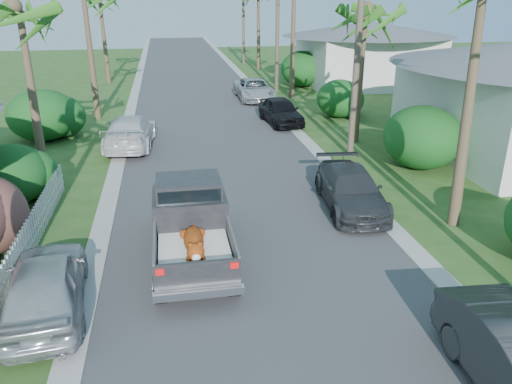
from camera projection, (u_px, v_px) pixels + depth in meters
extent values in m
cube|color=#38383A|center=(201.00, 104.00, 31.82)|extent=(8.00, 100.00, 0.02)
cube|color=#A5A39E|center=(132.00, 106.00, 31.11)|extent=(0.60, 100.00, 0.06)
cube|color=#A5A39E|center=(267.00, 101.00, 32.52)|extent=(0.60, 100.00, 0.06)
cylinder|color=black|center=(160.00, 287.00, 11.37)|extent=(0.28, 0.76, 0.76)
cylinder|color=black|center=(234.00, 280.00, 11.65)|extent=(0.28, 0.76, 0.76)
cylinder|color=black|center=(160.00, 226.00, 14.34)|extent=(0.28, 0.76, 0.76)
cylinder|color=black|center=(219.00, 221.00, 14.62)|extent=(0.28, 0.76, 0.76)
cube|color=slate|center=(195.00, 260.00, 12.02)|extent=(1.90, 2.40, 0.24)
cube|color=slate|center=(155.00, 250.00, 11.72)|extent=(0.06, 2.40, 0.55)
cube|color=slate|center=(232.00, 243.00, 12.02)|extent=(0.06, 2.40, 0.55)
cube|color=black|center=(198.00, 272.00, 10.81)|extent=(1.92, 0.08, 0.52)
cube|color=silver|center=(199.00, 293.00, 10.83)|extent=(1.98, 0.18, 0.18)
cube|color=red|center=(160.00, 272.00, 10.59)|extent=(0.18, 0.05, 0.14)
cube|color=red|center=(234.00, 265.00, 10.85)|extent=(0.18, 0.05, 0.14)
cube|color=black|center=(190.00, 213.00, 13.54)|extent=(1.94, 1.65, 1.10)
cube|color=black|center=(188.00, 188.00, 13.27)|extent=(1.70, 1.35, 0.55)
cube|color=black|center=(190.00, 199.00, 12.67)|extent=(1.60, 0.05, 0.45)
cube|color=black|center=(188.00, 201.00, 14.74)|extent=(1.94, 1.20, 0.80)
cube|color=white|center=(195.00, 253.00, 11.94)|extent=(1.70, 2.10, 0.16)
ellipsoid|color=#FF5D15|center=(194.00, 240.00, 11.92)|extent=(0.48, 1.25, 0.43)
sphere|color=#FF5D15|center=(196.00, 252.00, 11.21)|extent=(0.40, 0.40, 0.40)
ellipsoid|color=white|center=(194.00, 244.00, 11.96)|extent=(0.32, 0.86, 0.18)
imported|color=#303236|center=(351.00, 190.00, 16.27)|extent=(2.20, 4.53, 1.27)
imported|color=black|center=(281.00, 111.00, 26.74)|extent=(1.99, 4.19, 1.38)
imported|color=silver|center=(254.00, 90.00, 32.78)|extent=(2.27, 4.84, 1.34)
imported|color=#ADB0B4|center=(45.00, 285.00, 10.88)|extent=(2.07, 4.23, 1.39)
imported|color=silver|center=(130.00, 132.00, 22.69)|extent=(2.41, 5.13, 1.45)
cone|color=brown|center=(33.00, 99.00, 17.68)|extent=(0.36, 0.61, 6.21)
cone|color=brown|center=(89.00, 45.00, 26.61)|extent=(0.36, 0.36, 8.00)
cone|color=brown|center=(104.00, 40.00, 37.77)|extent=(0.36, 0.75, 6.51)
cone|color=brown|center=(469.00, 101.00, 14.11)|extent=(0.36, 0.73, 7.51)
cone|color=brown|center=(360.00, 78.00, 22.66)|extent=(0.36, 0.54, 6.01)
cone|color=brown|center=(293.00, 34.00, 32.23)|extent=(0.36, 0.36, 8.20)
cone|color=brown|center=(258.00, 30.00, 45.33)|extent=(0.36, 0.63, 6.81)
ellipsoid|color=#164E20|center=(10.00, 175.00, 16.54)|extent=(2.40, 2.64, 2.00)
ellipsoid|color=#164E20|center=(42.00, 115.00, 23.67)|extent=(3.20, 3.52, 2.40)
ellipsoid|color=#164E20|center=(422.00, 137.00, 19.86)|extent=(3.00, 3.30, 2.50)
ellipsoid|color=#164E20|center=(340.00, 99.00, 28.10)|extent=(2.60, 2.86, 2.10)
ellipsoid|color=#164E20|center=(302.00, 69.00, 37.22)|extent=(3.20, 3.52, 2.60)
cube|color=white|center=(24.00, 248.00, 12.85)|extent=(0.10, 11.00, 1.00)
cube|color=silver|center=(366.00, 60.00, 37.86)|extent=(9.00, 8.00, 3.60)
cone|color=#595B60|center=(369.00, 29.00, 37.00)|extent=(6.48, 6.48, 1.00)
cylinder|color=brown|center=(358.00, 49.00, 20.11)|extent=(0.26, 0.26, 9.00)
cylinder|color=brown|center=(277.00, 26.00, 33.81)|extent=(0.26, 0.26, 9.00)
cylinder|color=brown|center=(243.00, 16.00, 47.51)|extent=(0.26, 0.26, 9.00)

